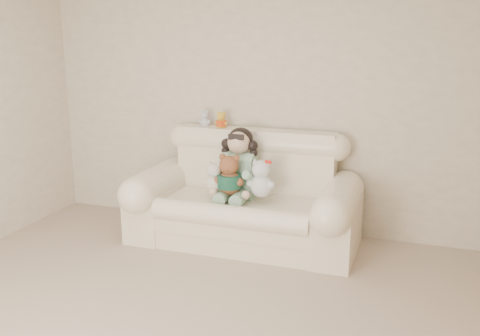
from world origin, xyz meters
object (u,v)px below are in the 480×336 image
at_px(brown_teddy, 229,171).
at_px(white_cat, 261,174).
at_px(cream_teddy, 215,175).
at_px(seated_child, 239,162).
at_px(sofa, 244,190).

bearing_deg(brown_teddy, white_cat, 11.65).
bearing_deg(white_cat, cream_teddy, 176.36).
distance_m(seated_child, white_cat, 0.32).
height_order(white_cat, cream_teddy, white_cat).
bearing_deg(sofa, cream_teddy, -154.15).
bearing_deg(cream_teddy, white_cat, -10.82).
relative_size(seated_child, brown_teddy, 1.51).
height_order(sofa, seated_child, seated_child).
distance_m(white_cat, cream_teddy, 0.44).
height_order(sofa, white_cat, sofa).
relative_size(seated_child, white_cat, 1.63).
xyz_separation_m(seated_child, brown_teddy, (-0.02, -0.20, -0.03)).
height_order(seated_child, white_cat, seated_child).
bearing_deg(white_cat, sofa, 148.39).
distance_m(sofa, cream_teddy, 0.31).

